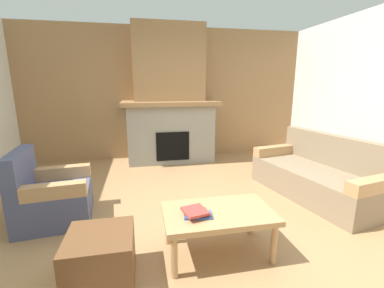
{
  "coord_description": "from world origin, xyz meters",
  "views": [
    {
      "loc": [
        -0.6,
        -2.63,
        1.55
      ],
      "look_at": [
        0.11,
        0.9,
        0.72
      ],
      "focal_mm": 24.27,
      "sensor_mm": 36.0,
      "label": 1
    }
  ],
  "objects_px": {
    "couch": "(318,176)",
    "coffee_table": "(218,216)",
    "ottoman": "(101,257)",
    "armchair": "(50,197)",
    "fireplace": "(170,104)"
  },
  "relations": [
    {
      "from": "fireplace",
      "to": "ottoman",
      "type": "bearing_deg",
      "value": -106.12
    },
    {
      "from": "fireplace",
      "to": "couch",
      "type": "distance_m",
      "value": 3.0
    },
    {
      "from": "coffee_table",
      "to": "ottoman",
      "type": "xyz_separation_m",
      "value": [
        -1.02,
        -0.14,
        -0.18
      ]
    },
    {
      "from": "fireplace",
      "to": "coffee_table",
      "type": "xyz_separation_m",
      "value": [
        0.06,
        -3.18,
        -0.79
      ]
    },
    {
      "from": "armchair",
      "to": "ottoman",
      "type": "xyz_separation_m",
      "value": [
        0.7,
        -1.1,
        -0.09
      ]
    },
    {
      "from": "couch",
      "to": "ottoman",
      "type": "xyz_separation_m",
      "value": [
        -2.8,
        -1.12,
        -0.09
      ]
    },
    {
      "from": "ottoman",
      "to": "armchair",
      "type": "bearing_deg",
      "value": 122.31
    },
    {
      "from": "coffee_table",
      "to": "armchair",
      "type": "bearing_deg",
      "value": 150.66
    },
    {
      "from": "couch",
      "to": "armchair",
      "type": "height_order",
      "value": "same"
    },
    {
      "from": "fireplace",
      "to": "coffee_table",
      "type": "relative_size",
      "value": 2.7
    },
    {
      "from": "armchair",
      "to": "coffee_table",
      "type": "xyz_separation_m",
      "value": [
        1.72,
        -0.96,
        0.08
      ]
    },
    {
      "from": "fireplace",
      "to": "ottoman",
      "type": "xyz_separation_m",
      "value": [
        -0.96,
        -3.32,
        -0.96
      ]
    },
    {
      "from": "couch",
      "to": "coffee_table",
      "type": "distance_m",
      "value": 2.03
    },
    {
      "from": "couch",
      "to": "ottoman",
      "type": "distance_m",
      "value": 3.02
    },
    {
      "from": "fireplace",
      "to": "ottoman",
      "type": "height_order",
      "value": "fireplace"
    }
  ]
}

